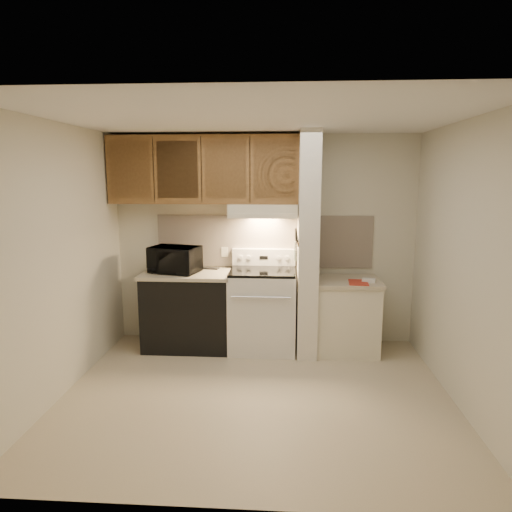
{
  "coord_description": "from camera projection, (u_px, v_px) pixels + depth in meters",
  "views": [
    {
      "loc": [
        0.26,
        -3.97,
        2.03
      ],
      "look_at": [
        -0.05,
        0.75,
        1.18
      ],
      "focal_mm": 32.0,
      "sensor_mm": 36.0,
      "label": 1
    }
  ],
  "objects": [
    {
      "name": "left_countertop",
      "position": [
        187.0,
        274.0,
        5.32
      ],
      "size": [
        1.04,
        0.67,
        0.04
      ],
      "primitive_type": "cube",
      "color": "#BDB094",
      "rests_on": "dishwasher_front"
    },
    {
      "name": "dishwasher_front",
      "position": [
        188.0,
        311.0,
        5.4
      ],
      "size": [
        1.0,
        0.63,
        0.87
      ],
      "primitive_type": "cube",
      "color": "black",
      "rests_on": "floor"
    },
    {
      "name": "right_cab_base",
      "position": [
        346.0,
        317.0,
        5.27
      ],
      "size": [
        0.7,
        0.6,
        0.81
      ],
      "primitive_type": "cube",
      "color": "beige",
      "rests_on": "floor"
    },
    {
      "name": "knife_handle_a",
      "position": [
        296.0,
        237.0,
        4.93
      ],
      "size": [
        0.02,
        0.02,
        0.1
      ],
      "primitive_type": "cylinder",
      "color": "black",
      "rests_on": "knife_strip"
    },
    {
      "name": "knife_blade_b",
      "position": [
        296.0,
        250.0,
        5.05
      ],
      "size": [
        0.01,
        0.04,
        0.18
      ],
      "primitive_type": "cube",
      "color": "silver",
      "rests_on": "knife_strip"
    },
    {
      "name": "range_knob_left_outer",
      "position": [
        240.0,
        257.0,
        5.48
      ],
      "size": [
        0.05,
        0.02,
        0.05
      ],
      "primitive_type": "cylinder",
      "rotation": [
        1.57,
        0.0,
        0.0
      ],
      "color": "silver",
      "rests_on": "range_backguard"
    },
    {
      "name": "oven_mitt",
      "position": [
        296.0,
        251.0,
        5.35
      ],
      "size": [
        0.03,
        0.09,
        0.22
      ],
      "primitive_type": "cube",
      "color": "slate",
      "rests_on": "partition_pillar"
    },
    {
      "name": "white_box",
      "position": [
        369.0,
        280.0,
        5.08
      ],
      "size": [
        0.16,
        0.13,
        0.04
      ],
      "primitive_type": "cube",
      "rotation": [
        0.0,
        0.0,
        -0.27
      ],
      "color": "white",
      "rests_on": "right_countertop"
    },
    {
      "name": "cab_gap_c",
      "position": [
        250.0,
        170.0,
        5.06
      ],
      "size": [
        0.01,
        0.01,
        0.73
      ],
      "primitive_type": "cube",
      "color": "black",
      "rests_on": "upper_cabinets"
    },
    {
      "name": "knife_handle_b",
      "position": [
        296.0,
        235.0,
        5.03
      ],
      "size": [
        0.02,
        0.02,
        0.1
      ],
      "primitive_type": "cylinder",
      "color": "black",
      "rests_on": "knife_strip"
    },
    {
      "name": "microwave",
      "position": [
        175.0,
        260.0,
        5.28
      ],
      "size": [
        0.62,
        0.49,
        0.3
      ],
      "primitive_type": "imported",
      "rotation": [
        0.0,
        0.0,
        -0.25
      ],
      "color": "black",
      "rests_on": "left_countertop"
    },
    {
      "name": "cab_door_c",
      "position": [
        226.0,
        170.0,
        5.08
      ],
      "size": [
        0.46,
        0.01,
        0.63
      ],
      "primitive_type": "cube",
      "color": "brown",
      "rests_on": "upper_cabinets"
    },
    {
      "name": "pillar_trim",
      "position": [
        297.0,
        240.0,
        5.15
      ],
      "size": [
        0.01,
        0.7,
        0.04
      ],
      "primitive_type": "cube",
      "color": "brown",
      "rests_on": "partition_pillar"
    },
    {
      "name": "cab_door_d",
      "position": [
        274.0,
        170.0,
        5.05
      ],
      "size": [
        0.46,
        0.01,
        0.63
      ],
      "primitive_type": "cube",
      "color": "brown",
      "rests_on": "upper_cabinets"
    },
    {
      "name": "knife_handle_e",
      "position": [
        296.0,
        233.0,
        5.26
      ],
      "size": [
        0.02,
        0.02,
        0.1
      ],
      "primitive_type": "cylinder",
      "color": "black",
      "rests_on": "knife_strip"
    },
    {
      "name": "cab_door_b",
      "position": [
        177.0,
        170.0,
        5.12
      ],
      "size": [
        0.46,
        0.01,
        0.63
      ],
      "primitive_type": "cube",
      "color": "brown",
      "rests_on": "upper_cabinets"
    },
    {
      "name": "knife_blade_e",
      "position": [
        296.0,
        246.0,
        5.28
      ],
      "size": [
        0.01,
        0.04,
        0.18
      ],
      "primitive_type": "cube",
      "color": "silver",
      "rests_on": "knife_strip"
    },
    {
      "name": "range_backguard",
      "position": [
        264.0,
        257.0,
        5.51
      ],
      "size": [
        0.76,
        0.08,
        0.2
      ],
      "primitive_type": "cube",
      "color": "silver",
      "rests_on": "range_body"
    },
    {
      "name": "ceiling",
      "position": [
        256.0,
        118.0,
        3.84
      ],
      "size": [
        3.6,
        3.6,
        0.0
      ],
      "primitive_type": "plane",
      "rotation": [
        3.14,
        0.0,
        0.0
      ],
      "color": "white",
      "rests_on": "wall_back"
    },
    {
      "name": "wall_right",
      "position": [
        464.0,
        266.0,
        3.94
      ],
      "size": [
        0.02,
        3.0,
        2.5
      ],
      "primitive_type": "cube",
      "color": "beige",
      "rests_on": "floor"
    },
    {
      "name": "range_display",
      "position": [
        264.0,
        258.0,
        5.46
      ],
      "size": [
        0.1,
        0.01,
        0.04
      ],
      "primitive_type": "cube",
      "color": "black",
      "rests_on": "range_backguard"
    },
    {
      "name": "cooktop",
      "position": [
        263.0,
        271.0,
        5.25
      ],
      "size": [
        0.74,
        0.64,
        0.03
      ],
      "primitive_type": "cube",
      "color": "black",
      "rests_on": "range_body"
    },
    {
      "name": "floor",
      "position": [
        256.0,
        394.0,
        4.27
      ],
      "size": [
        3.6,
        3.6,
        0.0
      ],
      "primitive_type": "plane",
      "color": "#C3B393",
      "rests_on": "ground"
    },
    {
      "name": "spoon_rest",
      "position": [
        209.0,
        268.0,
        5.5
      ],
      "size": [
        0.25,
        0.12,
        0.02
      ],
      "primitive_type": "cube",
      "rotation": [
        0.0,
        0.0,
        -0.2
      ],
      "color": "black",
      "rests_on": "left_countertop"
    },
    {
      "name": "cab_door_a",
      "position": [
        130.0,
        170.0,
        5.15
      ],
      "size": [
        0.46,
        0.01,
        0.63
      ],
      "primitive_type": "cube",
      "color": "brown",
      "rests_on": "upper_cabinets"
    },
    {
      "name": "range_hood",
      "position": [
        263.0,
        210.0,
        5.25
      ],
      "size": [
        0.78,
        0.44,
        0.15
      ],
      "primitive_type": "cube",
      "color": "beige",
      "rests_on": "upper_cabinets"
    },
    {
      "name": "teal_jar",
      "position": [
        189.0,
        264.0,
        5.52
      ],
      "size": [
        0.12,
        0.12,
        0.1
      ],
      "primitive_type": "cylinder",
      "rotation": [
        0.0,
        0.0,
        -0.35
      ],
      "color": "#2C6F63",
      "rests_on": "left_countertop"
    },
    {
      "name": "hood_lip",
      "position": [
        262.0,
        216.0,
        5.05
      ],
      "size": [
        0.78,
        0.04,
        0.06
      ],
      "primitive_type": "cube",
      "color": "beige",
      "rests_on": "range_hood"
    },
    {
      "name": "partition_pillar",
      "position": [
        308.0,
        245.0,
        5.15
      ],
      "size": [
        0.22,
        0.7,
        2.5
      ],
      "primitive_type": "cube",
      "color": "silver",
      "rests_on": "floor"
    },
    {
      "name": "knife_handle_c",
      "position": [
        296.0,
        234.0,
        5.1
      ],
      "size": [
        0.02,
        0.02,
        0.1
      ],
      "primitive_type": "cylinder",
      "color": "black",
      "rests_on": "knife_strip"
    },
    {
      "name": "knife_blade_a",
      "position": [
        296.0,
        250.0,
        4.97
      ],
      "size": [
        0.01,
        0.03,
        0.16
      ],
      "primitive_type": "cube",
      "color": "silver",
      "rests_on": "knife_strip"
    },
    {
      "name": "wall_back",
      "position": [
        264.0,
        240.0,
        5.53
      ],
      "size": [
        3.6,
        2.5,
        0.02
      ],
      "primitive_type": "cube",
      "rotation": [
        1.57,
        0.0,
        0.0
      ],
      "color": "beige",
      "rests_on": "floor"
    },
    {
      "name": "backsplash",
      "position": [
        264.0,
        241.0,
        5.52
      ],
      "size": [
        2.6,
        0.02,
        0.63
      ],
      "primitive_type": "cube",
      "color": "#FFE6CF",
      "rests_on": "wall_back"
    },
    {
      "name": "range_knob_left_inner",
      "position": [
        249.0,
        257.0,
        5.47
      ],
      "size": [
        0.05,
        0.02,
        0.05
      ],
      "primitive_type": "cylinder",
      "rotation": [
        1.57,
        0.0,
        0.0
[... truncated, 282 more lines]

